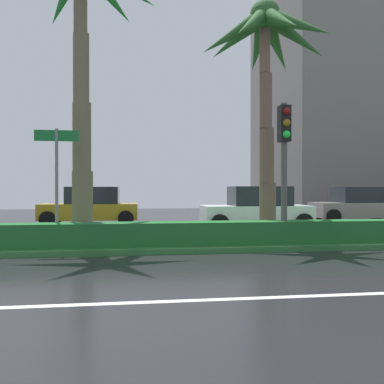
{
  "coord_description": "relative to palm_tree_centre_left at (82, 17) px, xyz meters",
  "views": [
    {
      "loc": [
        1.8,
        -3.59,
        1.59
      ],
      "look_at": [
        3.82,
        11.34,
        1.5
      ],
      "focal_mm": 36.96,
      "sensor_mm": 36.0,
      "label": 1
    }
  ],
  "objects": [
    {
      "name": "car_in_traffic_leading",
      "position": [
        -0.56,
        6.83,
        -5.67
      ],
      "size": [
        4.3,
        2.02,
        1.72
      ],
      "rotation": [
        0.0,
        0.0,
        3.14
      ],
      "color": "#B28C1E",
      "rests_on": "ground_plane"
    },
    {
      "name": "ground_plane",
      "position": [
        -0.2,
        1.04,
        -6.55
      ],
      "size": [
        90.0,
        42.0,
        0.1
      ],
      "primitive_type": "cube",
      "color": "black"
    },
    {
      "name": "traffic_signal_median_right",
      "position": [
        5.44,
        -1.49,
        -3.77
      ],
      "size": [
        0.28,
        0.43,
        3.74
      ],
      "color": "#4C4C47",
      "rests_on": "median_strip"
    },
    {
      "name": "palm_tree_centre",
      "position": [
        5.41,
        -0.02,
        -0.68
      ],
      "size": [
        4.01,
        4.09,
        7.16
      ],
      "color": "brown",
      "rests_on": "median_strip"
    },
    {
      "name": "near_lane_divider_stripe",
      "position": [
        -0.2,
        -5.96,
        -6.5
      ],
      "size": [
        81.0,
        0.14,
        0.01
      ],
      "primitive_type": "cube",
      "color": "white",
      "rests_on": "ground_plane"
    },
    {
      "name": "car_in_traffic_second",
      "position": [
        6.3,
        3.77,
        -5.67
      ],
      "size": [
        4.3,
        2.02,
        1.72
      ],
      "rotation": [
        0.0,
        0.0,
        3.14
      ],
      "color": "white",
      "rests_on": "ground_plane"
    },
    {
      "name": "car_in_traffic_third",
      "position": [
        12.35,
        6.76,
        -5.67
      ],
      "size": [
        4.3,
        2.02,
        1.72
      ],
      "rotation": [
        0.0,
        0.0,
        3.14
      ],
      "color": "gray",
      "rests_on": "ground_plane"
    },
    {
      "name": "median_hedge",
      "position": [
        -0.2,
        -1.36,
        -6.05
      ],
      "size": [
        76.5,
        0.7,
        0.6
      ],
      "color": "#1E6028",
      "rests_on": "median_strip"
    },
    {
      "name": "building_far_right",
      "position": [
        21.36,
        20.18,
        2.37
      ],
      "size": [
        17.54,
        12.46,
        17.75
      ],
      "color": "slate",
      "rests_on": "ground_plane"
    },
    {
      "name": "median_strip",
      "position": [
        -0.2,
        0.04,
        -6.42
      ],
      "size": [
        85.5,
        4.0,
        0.15
      ],
      "primitive_type": "cube",
      "color": "#2D6B33",
      "rests_on": "ground_plane"
    },
    {
      "name": "palm_tree_centre_left",
      "position": [
        0.0,
        0.0,
        0.0
      ],
      "size": [
        4.5,
        4.29,
        8.41
      ],
      "color": "brown",
      "rests_on": "median_strip"
    },
    {
      "name": "street_name_sign",
      "position": [
        -0.47,
        -1.11,
        -4.42
      ],
      "size": [
        1.1,
        0.08,
        3.0
      ],
      "color": "slate",
      "rests_on": "median_strip"
    }
  ]
}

